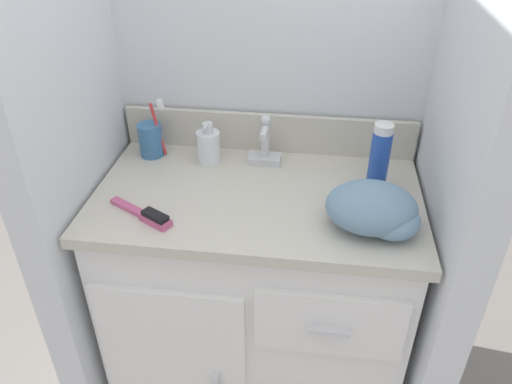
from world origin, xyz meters
name	(u,v)px	position (x,y,z in m)	size (l,w,h in m)	color
wall_back	(271,50)	(0.00, 0.30, 1.10)	(1.02, 0.08, 2.20)	silver
wall_left	(61,81)	(-0.47, 0.00, 1.10)	(0.08, 0.57, 2.20)	silver
wall_right	(473,102)	(0.47, 0.00, 1.10)	(0.08, 0.57, 2.20)	silver
vanity	(256,302)	(0.00, 0.00, 0.43)	(0.84, 0.51, 0.82)	white
backsplash	(268,133)	(0.00, 0.24, 0.88)	(0.84, 0.02, 0.11)	beige
sink_faucet	(265,147)	(0.00, 0.16, 0.87)	(0.09, 0.09, 0.14)	silver
toothbrush_cup	(151,139)	(-0.33, 0.16, 0.87)	(0.08, 0.07, 0.17)	teal
soap_dispenser	(209,146)	(-0.16, 0.15, 0.87)	(0.07, 0.07, 0.12)	white
shaving_cream_can	(379,158)	(0.30, 0.07, 0.91)	(0.05, 0.05, 0.18)	#234CB2
hairbrush	(147,215)	(-0.24, -0.14, 0.83)	(0.18, 0.12, 0.03)	#C1517F
hand_towel	(376,210)	(0.29, -0.11, 0.87)	(0.21, 0.17, 0.11)	#6B8EA8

